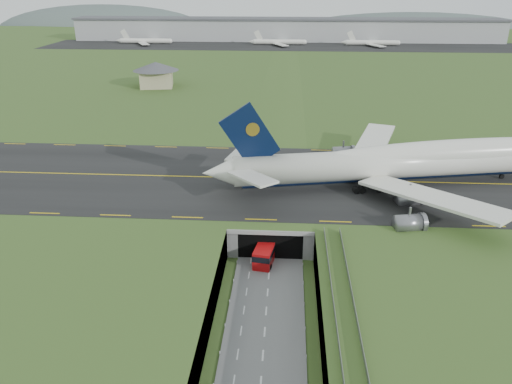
{
  "coord_description": "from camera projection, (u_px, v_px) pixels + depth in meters",
  "views": [
    {
      "loc": [
        2.57,
        -72.18,
        48.28
      ],
      "look_at": [
        -3.43,
        20.0,
        8.34
      ],
      "focal_mm": 35.0,
      "sensor_mm": 36.0,
      "label": 1
    }
  ],
  "objects": [
    {
      "name": "service_building",
      "position": [
        156.0,
        72.0,
        205.91
      ],
      "size": [
        21.79,
        21.79,
        10.22
      ],
      "rotation": [
        0.0,
        0.0,
        0.18
      ],
      "color": "tan",
      "rests_on": "ground"
    },
    {
      "name": "distant_hills",
      "position": [
        354.0,
        36.0,
        477.03
      ],
      "size": [
        700.0,
        91.0,
        60.0
      ],
      "color": "#4E5E59",
      "rests_on": "ground"
    },
    {
      "name": "shuttle_tram",
      "position": [
        266.0,
        252.0,
        91.46
      ],
      "size": [
        4.53,
        8.85,
        3.42
      ],
      "rotation": [
        0.0,
        0.0,
        -0.17
      ],
      "color": "#B10B0D",
      "rests_on": "ground"
    },
    {
      "name": "tunnel_portal",
      "position": [
        272.0,
        222.0,
        99.41
      ],
      "size": [
        17.0,
        22.3,
        6.0
      ],
      "color": "gray",
      "rests_on": "ground"
    },
    {
      "name": "jumbo_jet",
      "position": [
        419.0,
        161.0,
        108.44
      ],
      "size": [
        94.49,
        59.98,
        20.27
      ],
      "rotation": [
        0.0,
        0.0,
        0.21
      ],
      "color": "white",
      "rests_on": "ground"
    },
    {
      "name": "airfield_deck",
      "position": [
        269.0,
        268.0,
        84.23
      ],
      "size": [
        800.0,
        800.0,
        6.0
      ],
      "primitive_type": "cube",
      "color": "gray",
      "rests_on": "ground"
    },
    {
      "name": "trench_road",
      "position": [
        266.0,
        310.0,
        78.52
      ],
      "size": [
        12.0,
        75.0,
        0.2
      ],
      "primitive_type": "cube",
      "color": "slate",
      "rests_on": "ground"
    },
    {
      "name": "taxiway",
      "position": [
        275.0,
        179.0,
        113.23
      ],
      "size": [
        800.0,
        44.0,
        0.18
      ],
      "primitive_type": "cube",
      "color": "black",
      "rests_on": "airfield_deck"
    },
    {
      "name": "cargo_terminal",
      "position": [
        286.0,
        29.0,
        354.14
      ],
      "size": [
        320.0,
        67.0,
        15.6
      ],
      "color": "#B2B2B2",
      "rests_on": "ground"
    },
    {
      "name": "ground",
      "position": [
        268.0,
        283.0,
        85.43
      ],
      "size": [
        900.0,
        900.0,
        0.0
      ],
      "primitive_type": "plane",
      "color": "#344F1F",
      "rests_on": "ground"
    },
    {
      "name": "guideway",
      "position": [
        347.0,
        334.0,
        65.15
      ],
      "size": [
        3.0,
        53.0,
        7.05
      ],
      "color": "#A8A8A3",
      "rests_on": "ground"
    }
  ]
}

